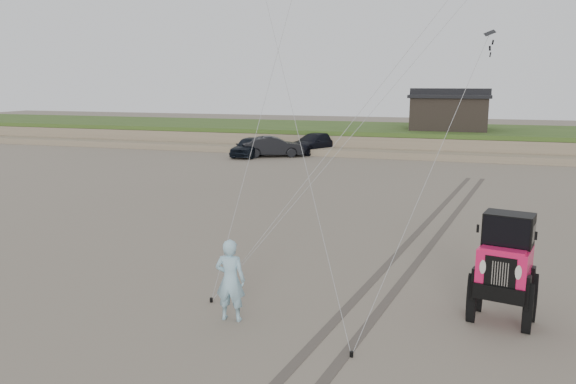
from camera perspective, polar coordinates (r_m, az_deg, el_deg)
name	(u,v)px	position (r m, az deg, el deg)	size (l,w,h in m)	color
ground	(304,330)	(13.33, 1.65, -13.81)	(160.00, 160.00, 0.00)	#6B6054
dune_ridge	(423,139)	(49.48, 13.59, 5.28)	(160.00, 14.25, 1.73)	#7A6B54
cabin	(449,111)	(48.71, 16.05, 7.92)	(6.40, 5.40, 3.35)	black
truck_a	(250,147)	(43.00, -3.93, 4.63)	(1.77, 4.41, 1.50)	black
truck_b	(273,147)	(42.78, -1.54, 4.64)	(1.63, 4.66, 1.54)	black
truck_c	(315,143)	(44.94, 2.74, 4.98)	(2.22, 5.47, 1.59)	black
jeep	(503,280)	(14.24, 21.04, -8.36)	(2.43, 5.63, 2.10)	#E01752
man	(230,280)	(13.53, -5.88, -8.89)	(0.73, 0.48, 2.00)	#82B3C9
stake_main	(211,300)	(14.94, -7.80, -10.82)	(0.08, 0.08, 0.12)	black
stake_aux	(352,354)	(12.20, 6.47, -16.05)	(0.08, 0.08, 0.12)	black
tire_tracks	(420,243)	(20.46, 13.25, -5.09)	(5.22, 29.74, 0.01)	#4C443D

